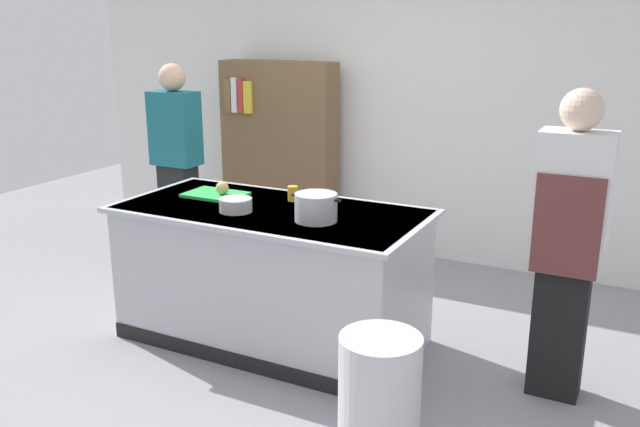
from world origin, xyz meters
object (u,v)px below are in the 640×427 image
object	(u,v)px
person_guest	(177,163)
stock_pot	(316,207)
juice_cup	(293,194)
onion	(222,188)
bookshelf	(279,154)
person_chef	(568,240)
trash_bin	(379,394)
mixing_bowl	(236,205)

from	to	relation	value
person_guest	stock_pot	bearing A→B (deg)	79.03
juice_cup	person_guest	world-z (taller)	person_guest
onion	bookshelf	bearing A→B (deg)	108.34
stock_pot	person_chef	xyz separation A→B (m)	(1.39, 0.26, -0.07)
trash_bin	person_chef	xyz separation A→B (m)	(0.68, 0.95, 0.61)
juice_cup	person_guest	bearing A→B (deg)	157.63
stock_pot	person_chef	size ratio (longest dim) A/B	0.19
stock_pot	juice_cup	world-z (taller)	stock_pot
onion	bookshelf	size ratio (longest dim) A/B	0.05
onion	mixing_bowl	size ratio (longest dim) A/B	0.43
mixing_bowl	onion	bearing A→B (deg)	137.61
onion	person_guest	distance (m)	1.21
person_guest	bookshelf	world-z (taller)	person_guest
onion	stock_pot	size ratio (longest dim) A/B	0.27
stock_pot	mixing_bowl	size ratio (longest dim) A/B	1.56
person_chef	person_guest	size ratio (longest dim) A/B	1.00
juice_cup	trash_bin	size ratio (longest dim) A/B	0.17
stock_pot	bookshelf	size ratio (longest dim) A/B	0.19
mixing_bowl	person_chef	bearing A→B (deg)	8.96
person_guest	mixing_bowl	bearing A→B (deg)	68.47
juice_cup	trash_bin	bearing A→B (deg)	-44.32
bookshelf	trash_bin	bearing A→B (deg)	-51.22
onion	juice_cup	size ratio (longest dim) A/B	0.88
mixing_bowl	bookshelf	distance (m)	2.13
person_chef	juice_cup	bearing A→B (deg)	95.95
stock_pot	bookshelf	xyz separation A→B (m)	(-1.38, 1.91, -0.13)
stock_pot	mixing_bowl	world-z (taller)	stock_pot
onion	trash_bin	size ratio (longest dim) A/B	0.15
stock_pot	mixing_bowl	xyz separation A→B (m)	(-0.54, -0.05, -0.04)
juice_cup	trash_bin	xyz separation A→B (m)	(1.06, -1.03, -0.65)
person_guest	trash_bin	bearing A→B (deg)	73.54
onion	juice_cup	xyz separation A→B (m)	(0.47, 0.13, -0.01)
mixing_bowl	trash_bin	size ratio (longest dim) A/B	0.34
person_chef	bookshelf	size ratio (longest dim) A/B	1.01
mixing_bowl	juice_cup	size ratio (longest dim) A/B	2.05
onion	mixing_bowl	bearing A→B (deg)	-42.39
mixing_bowl	trash_bin	xyz separation A→B (m)	(1.25, -0.64, -0.64)
trash_bin	bookshelf	distance (m)	3.38
person_chef	bookshelf	distance (m)	3.23
mixing_bowl	person_chef	distance (m)	1.95
mixing_bowl	trash_bin	world-z (taller)	mixing_bowl
bookshelf	stock_pot	bearing A→B (deg)	-54.09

